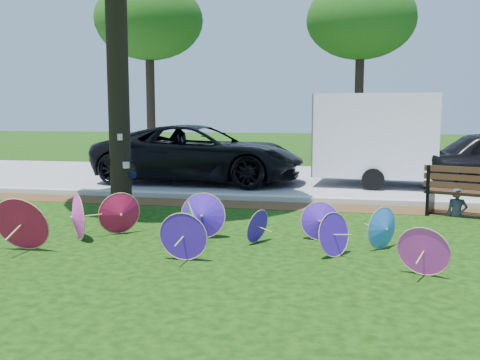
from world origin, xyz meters
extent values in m
plane|color=black|center=(0.00, 0.00, 0.00)|extent=(90.00, 90.00, 0.00)
cube|color=#472D16|center=(0.00, 4.50, 0.01)|extent=(90.00, 1.00, 0.01)
cube|color=#B7B5AD|center=(0.00, 5.20, 0.06)|extent=(90.00, 0.30, 0.12)
cube|color=gray|center=(0.00, 9.35, 0.01)|extent=(90.00, 8.00, 0.01)
cylinder|color=black|center=(-2.30, 3.17, 3.12)|extent=(0.44, 0.44, 6.25)
cone|color=#B7133E|center=(-1.44, 1.19, 0.37)|extent=(0.69, 0.64, 0.75)
cone|color=blue|center=(-1.66, 1.87, 0.30)|extent=(0.47, 0.67, 0.58)
cone|color=#E434BB|center=(3.37, -0.23, 0.34)|extent=(0.73, 0.49, 0.69)
cone|color=#4119B6|center=(1.95, 1.44, 0.32)|extent=(0.65, 0.20, 0.65)
cone|color=#4119B6|center=(0.02, 1.19, 0.38)|extent=(0.78, 0.24, 0.78)
cone|color=#65C4F2|center=(-0.02, 0.90, 0.34)|extent=(0.48, 0.72, 0.70)
cone|color=#4119B6|center=(0.12, -0.13, 0.36)|extent=(0.72, 0.20, 0.72)
cone|color=#4119B6|center=(2.17, 0.52, 0.33)|extent=(0.58, 0.64, 0.67)
cone|color=blue|center=(2.95, 1.03, 0.33)|extent=(0.52, 0.57, 0.67)
cone|color=#E434BB|center=(-2.01, 0.67, 0.39)|extent=(0.60, 0.65, 0.77)
cone|color=#B7133E|center=(-2.43, -0.11, 0.45)|extent=(0.91, 0.44, 0.89)
cone|color=#4119B6|center=(0.94, 1.08, 0.28)|extent=(0.42, 0.60, 0.57)
imported|color=black|center=(-1.94, 8.06, 0.86)|extent=(6.24, 3.03, 1.71)
cube|color=silver|center=(3.16, 8.40, 1.45)|extent=(3.45, 2.36, 2.90)
imported|color=#3C4251|center=(4.58, 4.04, 0.56)|extent=(0.42, 0.28, 1.12)
cylinder|color=black|center=(-5.68, 13.98, 2.50)|extent=(0.36, 0.36, 5.00)
ellipsoid|color=#1A3C0D|center=(-5.68, 13.98, 5.80)|extent=(4.40, 4.40, 3.20)
cylinder|color=black|center=(2.79, 15.43, 2.50)|extent=(0.36, 0.36, 5.00)
ellipsoid|color=#1A3C0D|center=(2.79, 15.43, 5.80)|extent=(4.40, 4.40, 3.20)
camera|label=1|loc=(2.35, -7.27, 2.12)|focal=40.00mm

